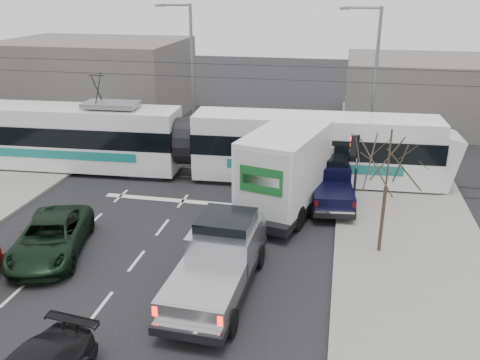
% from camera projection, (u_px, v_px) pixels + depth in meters
% --- Properties ---
extents(ground, '(120.00, 120.00, 0.00)m').
position_uv_depth(ground, '(178.00, 265.00, 19.50)').
color(ground, black).
rests_on(ground, ground).
extents(sidewalk_right, '(6.00, 60.00, 0.15)m').
position_uv_depth(sidewalk_right, '(423.00, 290.00, 17.80)').
color(sidewalk_right, gray).
rests_on(sidewalk_right, ground).
extents(rails, '(60.00, 1.60, 0.03)m').
position_uv_depth(rails, '(233.00, 176.00, 28.64)').
color(rails, '#33302D').
rests_on(rails, ground).
extents(building_left, '(14.00, 10.00, 6.00)m').
position_uv_depth(building_left, '(96.00, 78.00, 41.14)').
color(building_left, '#65605B').
rests_on(building_left, ground).
extents(building_right, '(12.00, 10.00, 5.00)m').
position_uv_depth(building_right, '(427.00, 92.00, 38.32)').
color(building_right, '#65605B').
rests_on(building_right, ground).
extents(bare_tree, '(2.40, 2.40, 5.00)m').
position_uv_depth(bare_tree, '(388.00, 164.00, 19.01)').
color(bare_tree, '#47382B').
rests_on(bare_tree, ground).
extents(traffic_signal, '(0.44, 0.44, 3.60)m').
position_uv_depth(traffic_signal, '(354.00, 156.00, 23.25)').
color(traffic_signal, black).
rests_on(traffic_signal, ground).
extents(street_lamp_near, '(2.38, 0.25, 9.00)m').
position_uv_depth(street_lamp_near, '(372.00, 77.00, 29.10)').
color(street_lamp_near, slate).
rests_on(street_lamp_near, ground).
extents(street_lamp_far, '(2.38, 0.25, 9.00)m').
position_uv_depth(street_lamp_far, '(189.00, 66.00, 33.07)').
color(street_lamp_far, slate).
rests_on(street_lamp_far, ground).
extents(catenary, '(60.00, 0.20, 7.00)m').
position_uv_depth(catenary, '(233.00, 108.00, 27.25)').
color(catenary, black).
rests_on(catenary, ground).
extents(tram, '(27.04, 4.08, 5.50)m').
position_uv_depth(tram, '(186.00, 142.00, 28.06)').
color(tram, white).
rests_on(tram, ground).
extents(silver_pickup, '(2.60, 6.70, 2.40)m').
position_uv_depth(silver_pickup, '(220.00, 257.00, 17.71)').
color(silver_pickup, black).
rests_on(silver_pickup, ground).
extents(box_truck, '(4.65, 8.38, 3.98)m').
position_uv_depth(box_truck, '(290.00, 169.00, 23.88)').
color(box_truck, black).
rests_on(box_truck, ground).
extents(navy_pickup, '(2.46, 5.30, 2.16)m').
position_uv_depth(navy_pickup, '(330.00, 182.00, 24.80)').
color(navy_pickup, black).
rests_on(navy_pickup, ground).
extents(green_car, '(3.76, 5.79, 1.48)m').
position_uv_depth(green_car, '(51.00, 238.00, 20.06)').
color(green_car, black).
rests_on(green_car, ground).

